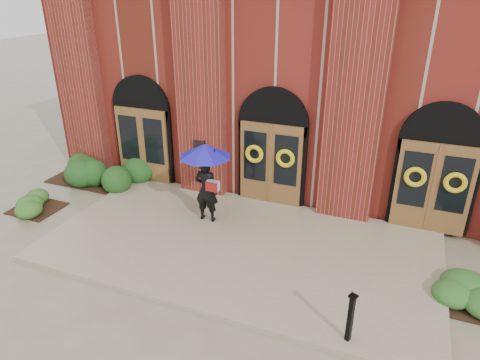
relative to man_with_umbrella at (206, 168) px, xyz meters
The scene contains 8 objects.
ground 2.40m from the man_with_umbrella, 37.08° to the right, with size 90.00×90.00×0.00m, color gray.
landing 2.29m from the man_with_umbrella, 32.63° to the right, with size 10.00×5.30×0.15m, color tan.
church_building 8.10m from the man_with_umbrella, 80.53° to the left, with size 16.20×12.53×7.00m.
man_with_umbrella is the anchor object (origin of this frame).
metal_post 5.56m from the man_with_umbrella, 35.15° to the right, with size 0.19×0.19×1.06m.
hedge_wall_left 5.02m from the man_with_umbrella, 165.44° to the left, with size 3.40×1.36×0.87m, color #1B4316.
hedge_front_left 5.61m from the man_with_umbrella, 167.72° to the right, with size 1.27×1.09×0.45m, color #2F5B1F.
hedge_front_right 6.66m from the man_with_umbrella, ahead, with size 1.27×1.09×0.45m, color #2A581F.
Camera 1 is at (3.53, -8.61, 6.32)m, focal length 32.00 mm.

